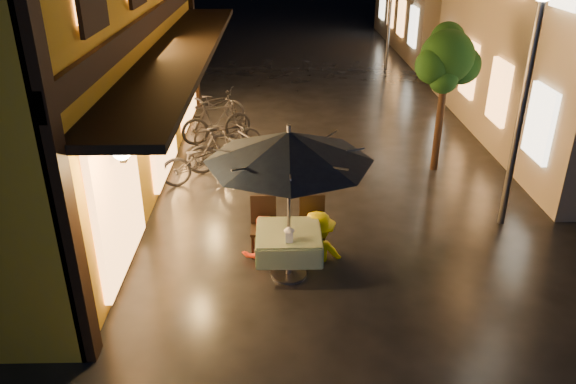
{
  "coord_description": "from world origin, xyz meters",
  "views": [
    {
      "loc": [
        -1.08,
        -6.95,
        4.98
      ],
      "look_at": [
        -0.93,
        0.99,
        1.15
      ],
      "focal_mm": 35.0,
      "sensor_mm": 36.0,
      "label": 1
    }
  ],
  "objects_px": {
    "table_lantern": "(289,233)",
    "bicycle_0": "(205,160)",
    "cafe_table": "(289,242)",
    "person_yellow": "(318,214)",
    "streetlamp_near": "(530,64)",
    "person_orange": "(261,218)",
    "patio_umbrella": "(289,146)"
  },
  "relations": [
    {
      "from": "patio_umbrella",
      "to": "person_orange",
      "type": "bearing_deg",
      "value": 125.72
    },
    {
      "from": "cafe_table",
      "to": "table_lantern",
      "type": "xyz_separation_m",
      "value": [
        -0.0,
        -0.29,
        0.33
      ]
    },
    {
      "from": "streetlamp_near",
      "to": "bicycle_0",
      "type": "height_order",
      "value": "streetlamp_near"
    },
    {
      "from": "streetlamp_near",
      "to": "person_yellow",
      "type": "bearing_deg",
      "value": -162.34
    },
    {
      "from": "table_lantern",
      "to": "person_yellow",
      "type": "relative_size",
      "value": 0.16
    },
    {
      "from": "person_yellow",
      "to": "cafe_table",
      "type": "bearing_deg",
      "value": 42.33
    },
    {
      "from": "patio_umbrella",
      "to": "person_yellow",
      "type": "distance_m",
      "value": 1.52
    },
    {
      "from": "streetlamp_near",
      "to": "person_orange",
      "type": "xyz_separation_m",
      "value": [
        -4.36,
        -1.01,
        -2.22
      ]
    },
    {
      "from": "cafe_table",
      "to": "patio_umbrella",
      "type": "distance_m",
      "value": 1.56
    },
    {
      "from": "streetlamp_near",
      "to": "cafe_table",
      "type": "bearing_deg",
      "value": -157.71
    },
    {
      "from": "table_lantern",
      "to": "person_orange",
      "type": "height_order",
      "value": "person_orange"
    },
    {
      "from": "patio_umbrella",
      "to": "table_lantern",
      "type": "bearing_deg",
      "value": -90.0
    },
    {
      "from": "streetlamp_near",
      "to": "bicycle_0",
      "type": "relative_size",
      "value": 2.25
    },
    {
      "from": "streetlamp_near",
      "to": "table_lantern",
      "type": "distance_m",
      "value": 4.8
    },
    {
      "from": "table_lantern",
      "to": "bicycle_0",
      "type": "bearing_deg",
      "value": 113.69
    },
    {
      "from": "patio_umbrella",
      "to": "person_yellow",
      "type": "relative_size",
      "value": 1.55
    },
    {
      "from": "cafe_table",
      "to": "person_yellow",
      "type": "bearing_deg",
      "value": 47.21
    },
    {
      "from": "person_orange",
      "to": "person_yellow",
      "type": "distance_m",
      "value": 0.91
    },
    {
      "from": "person_orange",
      "to": "bicycle_0",
      "type": "relative_size",
      "value": 0.74
    },
    {
      "from": "cafe_table",
      "to": "person_orange",
      "type": "relative_size",
      "value": 0.71
    },
    {
      "from": "table_lantern",
      "to": "person_orange",
      "type": "bearing_deg",
      "value": 115.8
    },
    {
      "from": "streetlamp_near",
      "to": "table_lantern",
      "type": "relative_size",
      "value": 16.92
    },
    {
      "from": "cafe_table",
      "to": "bicycle_0",
      "type": "distance_m",
      "value": 3.92
    },
    {
      "from": "patio_umbrella",
      "to": "person_orange",
      "type": "distance_m",
      "value": 1.63
    },
    {
      "from": "cafe_table",
      "to": "patio_umbrella",
      "type": "bearing_deg",
      "value": -26.57
    },
    {
      "from": "patio_umbrella",
      "to": "bicycle_0",
      "type": "bearing_deg",
      "value": 115.4
    },
    {
      "from": "streetlamp_near",
      "to": "bicycle_0",
      "type": "bearing_deg",
      "value": 161.01
    },
    {
      "from": "patio_umbrella",
      "to": "table_lantern",
      "type": "height_order",
      "value": "patio_umbrella"
    },
    {
      "from": "streetlamp_near",
      "to": "table_lantern",
      "type": "height_order",
      "value": "streetlamp_near"
    },
    {
      "from": "person_yellow",
      "to": "bicycle_0",
      "type": "xyz_separation_m",
      "value": [
        -2.15,
        3.03,
        -0.3
      ]
    },
    {
      "from": "cafe_table",
      "to": "person_yellow",
      "type": "distance_m",
      "value": 0.73
    },
    {
      "from": "cafe_table",
      "to": "bicycle_0",
      "type": "xyz_separation_m",
      "value": [
        -1.68,
        3.54,
        -0.09
      ]
    }
  ]
}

